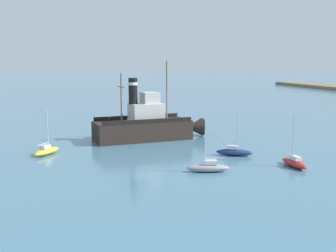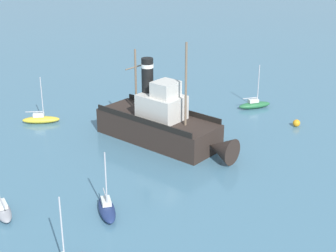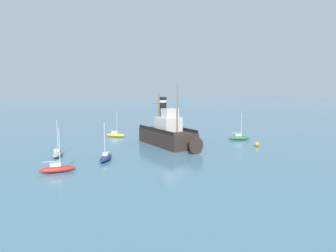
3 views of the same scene
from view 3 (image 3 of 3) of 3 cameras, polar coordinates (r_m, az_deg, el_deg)
ground_plane at (r=49.84m, az=-0.24°, el=-3.47°), size 600.00×600.00×0.00m
old_tugboat at (r=48.38m, az=0.11°, el=-1.59°), size 6.21×14.75×9.90m
sailboat_red at (r=34.93m, az=-20.34°, el=-7.61°), size 3.82×1.16×4.90m
sailboat_navy at (r=38.90m, az=-11.77°, el=-5.88°), size 2.67×3.89×4.90m
sailboat_yellow at (r=58.34m, az=-9.93°, el=-1.65°), size 3.73×3.10×4.90m
sailboat_grey at (r=43.13m, az=-20.28°, el=-4.92°), size 1.89×3.95×4.90m
sailboat_green at (r=55.53m, az=13.42°, el=-2.16°), size 3.93×2.46×4.90m
mooring_buoy at (r=49.79m, az=16.55°, el=-3.33°), size 0.74×0.74×0.74m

